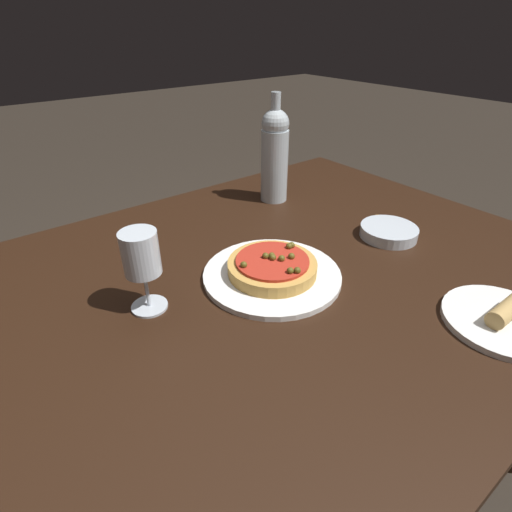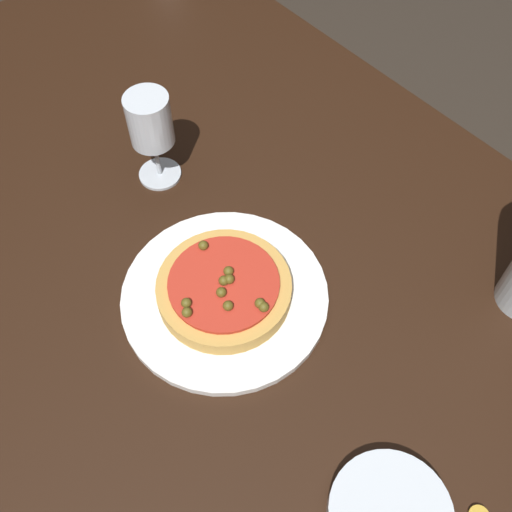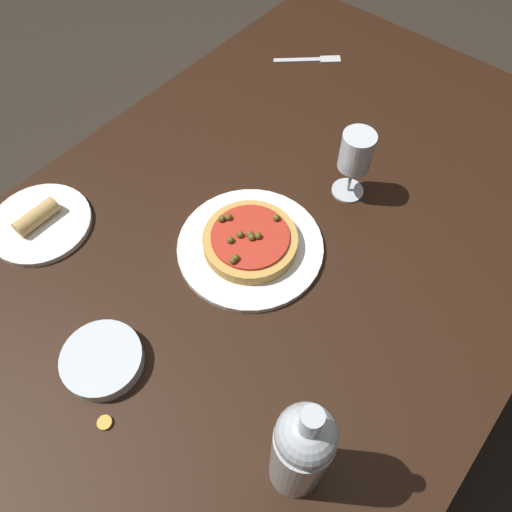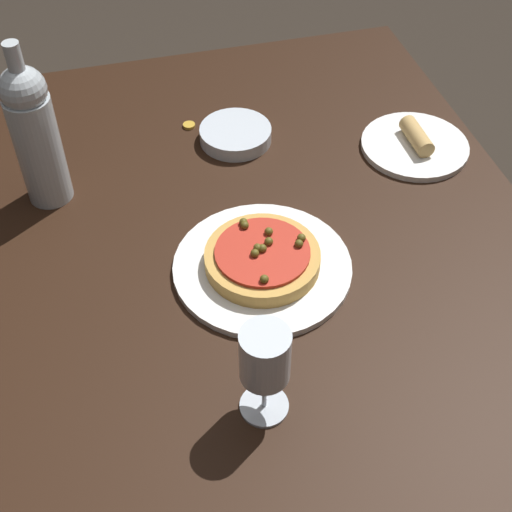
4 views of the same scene
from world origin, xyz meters
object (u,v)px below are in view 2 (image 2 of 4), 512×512
at_px(dinner_plate, 225,296).
at_px(dining_table, 201,282).
at_px(wine_glass, 150,124).
at_px(pizza, 224,288).

bearing_deg(dinner_plate, dining_table, -9.67).
bearing_deg(wine_glass, dining_table, 162.92).
bearing_deg(wine_glass, pizza, 165.33).
xyz_separation_m(dinner_plate, pizza, (-0.00, 0.00, 0.02)).
bearing_deg(pizza, dining_table, -9.81).
relative_size(dinner_plate, pizza, 1.56).
height_order(pizza, wine_glass, wine_glass).
distance_m(dining_table, pizza, 0.13).
xyz_separation_m(pizza, wine_glass, (0.25, -0.06, 0.08)).
bearing_deg(dining_table, pizza, 170.19).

